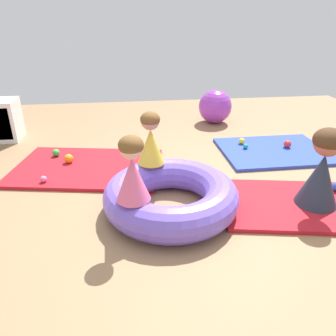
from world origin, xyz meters
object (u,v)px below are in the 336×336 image
Objects in this scene: inflatable_cushion at (171,196)px; play_ball_yellow at (242,141)px; play_ball_orange at (69,159)px; exercise_ball_large at (215,107)px; play_ball_red at (287,144)px; play_ball_green at (56,153)px; storage_cube at (2,120)px; play_ball_teal at (246,146)px; child_in_pink at (132,170)px; child_in_yellow at (151,139)px; adult_seated at (322,169)px; play_ball_pink at (44,179)px.

play_ball_yellow is (1.16, 1.44, -0.07)m from inflatable_cushion.
play_ball_orange is 2.57m from exercise_ball_large.
play_ball_green is at bearing 178.23° from play_ball_red.
storage_cube reaches higher than play_ball_yellow.
child_in_pink is at bearing -134.01° from play_ball_teal.
child_in_yellow is 0.71× the size of adult_seated.
storage_cube is (-3.15, -0.40, 0.01)m from exercise_ball_large.
play_ball_green is 0.17× the size of exercise_ball_large.
play_ball_red reaches higher than play_ball_green.
play_ball_red reaches higher than play_ball_teal.
play_ball_yellow is 3.32m from storage_cube.
inflatable_cushion is 1.85m from play_ball_yellow.
exercise_ball_large is (-0.25, 2.65, -0.13)m from adult_seated.
exercise_ball_large reaches higher than play_ball_red.
adult_seated is 8.88× the size of play_ball_yellow.
play_ball_teal is at bearing -51.74° from child_in_pink.
play_ball_red is 2.94m from play_ball_green.
exercise_ball_large reaches higher than play_ball_pink.
exercise_ball_large is (2.31, 1.90, 0.19)m from play_ball_pink.
adult_seated reaches higher than exercise_ball_large.
storage_cube is at bearing 28.33° from child_in_pink.
adult_seated is 2.95m from play_ball_green.
child_in_pink is 3.15m from exercise_ball_large.
storage_cube reaches higher than play_ball_green.
inflatable_cushion is 1.35m from adult_seated.
adult_seated is 2.69m from play_ball_pink.
exercise_ball_large is at bearing -34.29° from child_in_pink.
play_ball_green is (-2.39, -0.11, 0.00)m from play_ball_yellow.
storage_cube is at bearing 166.57° from play_ball_red.
play_ball_pink is 0.78× the size of play_ball_green.
child_in_pink is 8.11× the size of play_ball_teal.
play_ball_teal is at bearing -86.44° from exercise_ball_large.
child_in_pink is (-0.19, -0.67, 0.01)m from child_in_yellow.
play_ball_red is at bearing 11.44° from play_ball_pink.
inflatable_cushion is 0.59m from child_in_pink.
child_in_yellow is 1.22m from play_ball_pink.
play_ball_yellow is 0.77× the size of play_ball_orange.
child_in_yellow is at bearing -155.69° from play_ball_red.
child_in_yellow is at bearing -41.78° from storage_cube.
inflatable_cushion is at bearing -128.83° from play_ball_yellow.
play_ball_teal is at bearing -47.43° from adult_seated.
play_ball_red is 0.92× the size of play_ball_orange.
play_ball_pink is 0.72× the size of play_ball_red.
child_in_pink reaches higher than play_ball_orange.
adult_seated is 4.08m from storage_cube.
child_in_pink reaches higher than storage_cube.
child_in_yellow is 1.72m from play_ball_yellow.
child_in_yellow is at bearing -146.17° from play_ball_teal.
child_in_yellow is 1.51m from play_ball_green.
play_ball_pink is (-2.40, -0.80, -0.01)m from play_ball_yellow.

